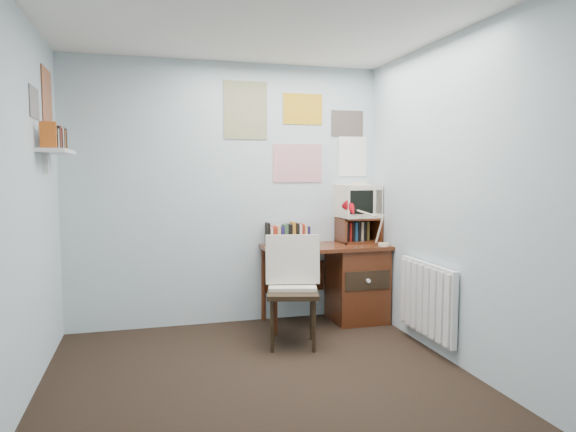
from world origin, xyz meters
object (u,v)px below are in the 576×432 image
object	(u,v)px
desk_lamp	(384,226)
desk_chair	(293,293)
crt_tv	(358,200)
radiator	(427,299)
desk	(351,280)
tv_riser	(358,230)
wall_shelf	(57,151)

from	to	relation	value
desk_lamp	desk_chair	bearing A→B (deg)	-142.80
crt_tv	radiator	world-z (taller)	crt_tv
desk	radiator	world-z (taller)	desk
desk_lamp	radiator	bearing A→B (deg)	-69.33
desk_lamp	tv_riser	bearing A→B (deg)	129.99
desk	wall_shelf	xyz separation A→B (m)	(-2.57, -0.38, 1.21)
desk_lamp	radiator	distance (m)	0.90
desk_chair	crt_tv	bearing A→B (deg)	53.01
desk_lamp	radiator	xyz separation A→B (m)	(0.04, -0.73, -0.53)
crt_tv	wall_shelf	world-z (taller)	wall_shelf
desk	desk_lamp	bearing A→B (deg)	-38.91
crt_tv	desk_chair	bearing A→B (deg)	-145.30
desk_lamp	wall_shelf	xyz separation A→B (m)	(-2.82, -0.18, 0.67)
desk_lamp	tv_riser	world-z (taller)	desk_lamp
desk_chair	desk	bearing A→B (deg)	51.15
desk_chair	desk_lamp	xyz separation A→B (m)	(1.01, 0.36, 0.50)
desk_lamp	wall_shelf	size ratio (longest dim) A/B	0.62
desk	radiator	size ratio (longest dim) A/B	1.50
radiator	wall_shelf	distance (m)	3.15
desk	desk_chair	xyz separation A→B (m)	(-0.76, -0.56, 0.05)
desk_chair	wall_shelf	world-z (taller)	wall_shelf
desk_chair	tv_riser	world-z (taller)	tv_riser
desk_lamp	crt_tv	distance (m)	0.43
desk	desk_lamp	size ratio (longest dim) A/B	3.14
desk_chair	radiator	size ratio (longest dim) A/B	1.13
tv_riser	crt_tv	distance (m)	0.30
tv_riser	radiator	distance (m)	1.15
desk_lamp	radiator	size ratio (longest dim) A/B	0.48
radiator	crt_tv	bearing A→B (deg)	99.27
desk_chair	radiator	bearing A→B (deg)	-4.74
desk_chair	desk_lamp	size ratio (longest dim) A/B	2.36
desk_chair	wall_shelf	bearing A→B (deg)	-171.05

